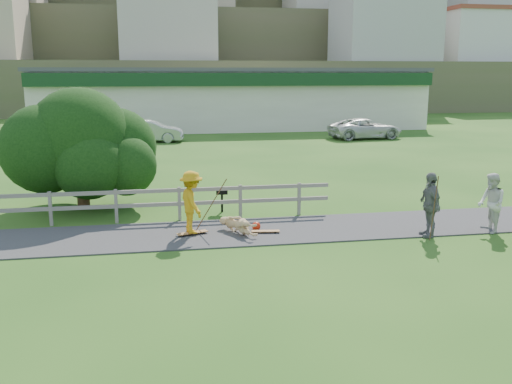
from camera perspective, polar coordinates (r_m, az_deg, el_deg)
ground at (r=15.83m, az=0.25°, el=-5.49°), size 260.00×260.00×0.00m
path at (r=17.24m, az=-0.66°, el=-3.96°), size 34.00×3.00×0.04m
fence at (r=18.68m, az=-15.72°, el=-0.95°), size 15.05×0.10×1.10m
strip_mall at (r=50.30m, az=-2.55°, el=9.40°), size 32.50×10.75×5.10m
hillside at (r=106.64m, az=-9.12°, el=16.93°), size 220.00×67.00×47.50m
skater_rider at (r=16.72m, az=-6.45°, el=-1.35°), size 0.96×1.32×1.84m
skater_fallen at (r=16.92m, az=-1.77°, el=-3.35°), size 1.53×1.07×0.56m
spectator_a at (r=18.38m, az=22.46°, el=-1.05°), size 0.80×0.97×1.80m
spectator_b at (r=17.33m, az=16.99°, el=-1.22°), size 0.50×1.13×1.91m
car_silver at (r=40.25m, az=-10.58°, el=6.00°), size 4.76×2.19×1.51m
car_white at (r=42.33m, az=10.87°, el=6.25°), size 5.55×3.04×1.47m
tree at (r=20.90m, az=-17.08°, el=2.79°), size 5.81×5.81×3.23m
bbq at (r=19.61m, az=-3.42°, el=-0.81°), size 0.42×0.34×0.85m
longboard_rider at (r=16.94m, az=-6.38°, el=-4.22°), size 0.95×0.51×0.10m
longboard_fallen at (r=17.02m, az=0.96°, el=-4.07°), size 0.86×0.32×0.09m
helmet at (r=17.39m, az=0.02°, el=-3.44°), size 0.26×0.26×0.26m
pole_rider at (r=17.15m, az=-4.54°, el=-0.91°), size 0.03×0.03×1.88m
pole_spec_left at (r=16.95m, az=17.38°, el=-1.58°), size 0.03×0.03×1.88m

